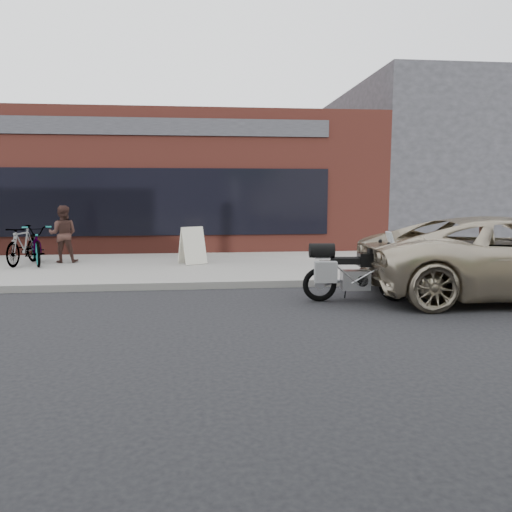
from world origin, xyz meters
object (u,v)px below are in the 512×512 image
(motorcycle, at_px, (351,271))
(sandwich_sign, at_px, (192,245))
(cafe_patron_left, at_px, (63,234))
(bicycle_front, at_px, (36,245))
(minivan, at_px, (511,257))
(bicycle_rear, at_px, (23,245))

(motorcycle, bearing_deg, sandwich_sign, 130.14)
(cafe_patron_left, bearing_deg, motorcycle, 139.38)
(motorcycle, height_order, bicycle_front, motorcycle)
(motorcycle, bearing_deg, minivan, 4.73)
(motorcycle, distance_m, bicycle_front, 8.30)
(motorcycle, height_order, cafe_patron_left, cafe_patron_left)
(sandwich_sign, relative_size, cafe_patron_left, 0.64)
(minivan, xyz_separation_m, bicycle_front, (-10.09, 4.48, -0.12))
(minivan, height_order, sandwich_sign, minivan)
(minivan, xyz_separation_m, bicycle_rear, (-10.38, 4.39, -0.12))
(sandwich_sign, bearing_deg, bicycle_front, 148.63)
(bicycle_rear, bearing_deg, motorcycle, -22.71)
(motorcycle, relative_size, bicycle_front, 1.06)
(motorcycle, height_order, sandwich_sign, motorcycle)
(minivan, xyz_separation_m, cafe_patron_left, (-9.47, 4.72, 0.13))
(bicycle_front, distance_m, cafe_patron_left, 0.71)
(bicycle_rear, height_order, sandwich_sign, bicycle_rear)
(bicycle_front, bearing_deg, minivan, -45.82)
(minivan, distance_m, cafe_patron_left, 10.58)
(bicycle_rear, bearing_deg, bicycle_front, 25.89)
(sandwich_sign, height_order, cafe_patron_left, cafe_patron_left)
(bicycle_front, xyz_separation_m, bicycle_rear, (-0.29, -0.09, -0.01))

